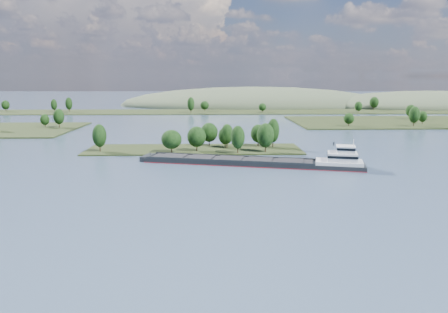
{
  "coord_description": "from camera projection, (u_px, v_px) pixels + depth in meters",
  "views": [
    {
      "loc": [
        8.15,
        -22.75,
        34.19
      ],
      "look_at": [
        12.6,
        130.0,
        6.0
      ],
      "focal_mm": 35.0,
      "sensor_mm": 36.0,
      "label": 1
    }
  ],
  "objects": [
    {
      "name": "ground",
      "position": [
        187.0,
        180.0,
        146.29
      ],
      "size": [
        1800.0,
        1800.0,
        0.0
      ],
      "primitive_type": "plane",
      "color": "#334458",
      "rests_on": "ground"
    },
    {
      "name": "back_shoreline",
      "position": [
        212.0,
        111.0,
        421.4
      ],
      "size": [
        900.0,
        60.0,
        15.98
      ],
      "color": "black",
      "rests_on": "ground"
    },
    {
      "name": "cargo_barge",
      "position": [
        265.0,
        161.0,
        169.97
      ],
      "size": [
        87.88,
        31.87,
        11.91
      ],
      "color": "black",
      "rests_on": "ground"
    },
    {
      "name": "hill_east",
      "position": [
        432.0,
        107.0,
        497.78
      ],
      "size": [
        260.0,
        140.0,
        36.0
      ],
      "primitive_type": "ellipsoid",
      "color": "#3B4731",
      "rests_on": "ground"
    },
    {
      "name": "tree_island",
      "position": [
        206.0,
        141.0,
        203.22
      ],
      "size": [
        100.0,
        30.79,
        14.91
      ],
      "color": "black",
      "rests_on": "ground"
    },
    {
      "name": "hill_west",
      "position": [
        255.0,
        105.0,
        521.54
      ],
      "size": [
        320.0,
        160.0,
        44.0
      ],
      "primitive_type": "ellipsoid",
      "color": "#3B4731",
      "rests_on": "ground"
    }
  ]
}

